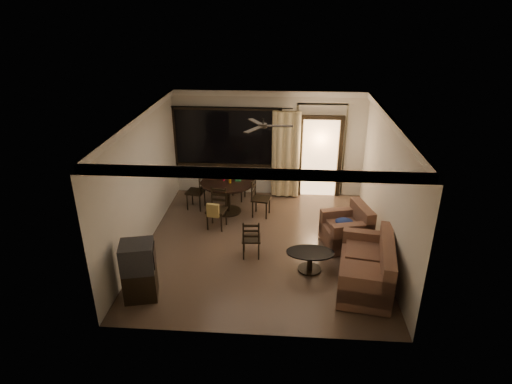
# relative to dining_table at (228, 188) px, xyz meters

# --- Properties ---
(ground) EXTENTS (5.50, 5.50, 0.00)m
(ground) POSITION_rel_dining_table_xyz_m (0.95, -1.53, -0.64)
(ground) COLOR #7F6651
(ground) RESTS_ON ground
(room_shell) EXTENTS (5.50, 6.70, 5.50)m
(room_shell) POSITION_rel_dining_table_xyz_m (1.54, 0.24, 1.19)
(room_shell) COLOR beige
(room_shell) RESTS_ON ground
(dining_table) EXTENTS (1.30, 1.30, 1.03)m
(dining_table) POSITION_rel_dining_table_xyz_m (0.00, 0.00, 0.00)
(dining_table) COLOR black
(dining_table) RESTS_ON ground
(dining_chair_west) EXTENTS (0.49, 0.49, 0.95)m
(dining_chair_west) POSITION_rel_dining_table_xyz_m (-0.83, 0.15, -0.36)
(dining_chair_west) COLOR black
(dining_chair_west) RESTS_ON ground
(dining_chair_east) EXTENTS (0.49, 0.49, 0.95)m
(dining_chair_east) POSITION_rel_dining_table_xyz_m (0.82, -0.15, -0.36)
(dining_chair_east) COLOR black
(dining_chair_east) RESTS_ON ground
(dining_chair_south) EXTENTS (0.49, 0.53, 0.95)m
(dining_chair_south) POSITION_rel_dining_table_xyz_m (-0.15, -0.84, -0.33)
(dining_chair_south) COLOR black
(dining_chair_south) RESTS_ON ground
(dining_chair_north) EXTENTS (0.49, 0.49, 0.95)m
(dining_chair_north) POSITION_rel_dining_table_xyz_m (0.14, 0.75, -0.36)
(dining_chair_north) COLOR black
(dining_chair_north) RESTS_ON ground
(tv_cabinet) EXTENTS (0.67, 0.63, 1.08)m
(tv_cabinet) POSITION_rel_dining_table_xyz_m (-1.10, -3.46, -0.09)
(tv_cabinet) COLOR black
(tv_cabinet) RESTS_ON ground
(sofa) EXTENTS (1.18, 1.84, 0.92)m
(sofa) POSITION_rel_dining_table_xyz_m (2.97, -2.86, -0.27)
(sofa) COLOR #4E2824
(sofa) RESTS_ON ground
(armchair) EXTENTS (1.09, 1.09, 0.90)m
(armchair) POSITION_rel_dining_table_xyz_m (2.78, -1.41, -0.27)
(armchair) COLOR #4E2824
(armchair) RESTS_ON ground
(coffee_table) EXTENTS (0.94, 0.56, 0.41)m
(coffee_table) POSITION_rel_dining_table_xyz_m (1.93, -2.42, -0.37)
(coffee_table) COLOR black
(coffee_table) RESTS_ON ground
(side_chair) EXTENTS (0.40, 0.40, 0.86)m
(side_chair) POSITION_rel_dining_table_xyz_m (0.75, -1.99, -0.38)
(side_chair) COLOR black
(side_chair) RESTS_ON ground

